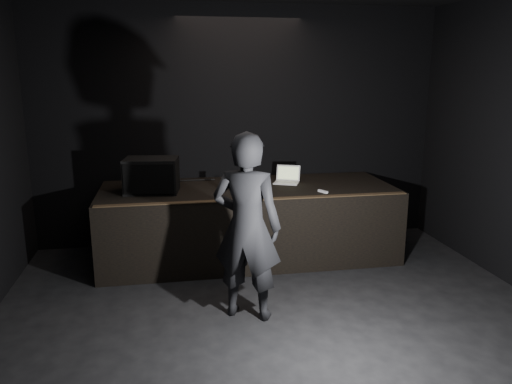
{
  "coord_description": "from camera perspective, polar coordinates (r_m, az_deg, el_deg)",
  "views": [
    {
      "loc": [
        -1.07,
        -3.87,
        2.53
      ],
      "look_at": [
        0.03,
        2.3,
        1.03
      ],
      "focal_mm": 35.0,
      "sensor_mm": 36.0,
      "label": 1
    }
  ],
  "objects": [
    {
      "name": "ground",
      "position": [
        4.74,
        4.75,
        -18.83
      ],
      "size": [
        7.0,
        7.0,
        0.0
      ],
      "primitive_type": "plane",
      "color": "black",
      "rests_on": "ground"
    },
    {
      "name": "stage_riser",
      "position": [
        6.98,
        -0.9,
        -3.43
      ],
      "size": [
        4.0,
        1.5,
        1.0
      ],
      "primitive_type": "cube",
      "color": "black",
      "rests_on": "ground"
    },
    {
      "name": "cable",
      "position": [
        7.3,
        -8.77,
        1.3
      ],
      "size": [
        1.03,
        0.05,
        0.02
      ],
      "primitive_type": "cylinder",
      "rotation": [
        0.0,
        1.57,
        -0.03
      ],
      "color": "black",
      "rests_on": "stage_riser"
    },
    {
      "name": "plastic_cup",
      "position": [
        7.1,
        -3.43,
        1.37
      ],
      "size": [
        0.07,
        0.07,
        0.09
      ],
      "primitive_type": "cylinder",
      "color": "white",
      "rests_on": "stage_riser"
    },
    {
      "name": "beer_can",
      "position": [
        6.66,
        -3.7,
        0.93
      ],
      "size": [
        0.07,
        0.07,
        0.18
      ],
      "color": "silver",
      "rests_on": "stage_riser"
    },
    {
      "name": "room_walls",
      "position": [
        4.04,
        5.31,
        6.2
      ],
      "size": [
        6.1,
        7.1,
        3.52
      ],
      "color": "black",
      "rests_on": "ground"
    },
    {
      "name": "wii_remote",
      "position": [
        6.59,
        7.65,
        0.07
      ],
      "size": [
        0.1,
        0.16,
        0.03
      ],
      "primitive_type": "cube",
      "rotation": [
        0.0,
        0.0,
        0.44
      ],
      "color": "white",
      "rests_on": "stage_riser"
    },
    {
      "name": "laptop",
      "position": [
        7.14,
        3.58,
        1.58
      ],
      "size": [
        0.43,
        0.42,
        0.23
      ],
      "rotation": [
        0.0,
        0.0,
        -0.42
      ],
      "color": "silver",
      "rests_on": "stage_riser"
    },
    {
      "name": "riser_lip",
      "position": [
        6.17,
        0.14,
        -0.82
      ],
      "size": [
        3.92,
        0.1,
        0.01
      ],
      "primitive_type": "cube",
      "color": "brown",
      "rests_on": "stage_riser"
    },
    {
      "name": "stage_monitor",
      "position": [
        6.65,
        -11.85,
        1.87
      ],
      "size": [
        0.73,
        0.58,
        0.45
      ],
      "rotation": [
        0.0,
        0.0,
        -0.13
      ],
      "color": "black",
      "rests_on": "stage_riser"
    },
    {
      "name": "person",
      "position": [
        5.14,
        -1.05,
        -4.01
      ],
      "size": [
        0.85,
        0.72,
        1.97
      ],
      "primitive_type": "imported",
      "rotation": [
        0.0,
        0.0,
        2.73
      ],
      "color": "black",
      "rests_on": "ground"
    }
  ]
}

